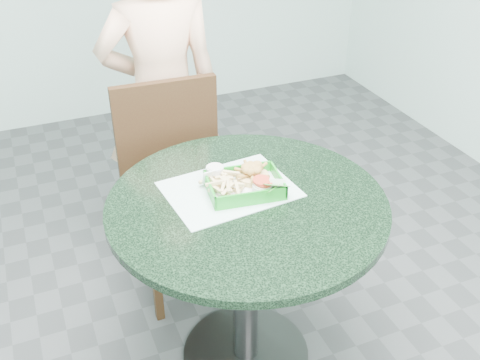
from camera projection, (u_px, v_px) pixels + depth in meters
name	position (u px, v px, depth m)	size (l,w,h in m)	color
floor	(246.00, 354.00, 2.32)	(4.00, 5.00, 0.02)	#303335
cafe_table	(247.00, 244.00, 2.00)	(0.96, 0.96, 0.75)	#373737
dining_chair	(177.00, 174.00, 2.49)	(0.46, 0.46, 0.93)	#532B1D
diner_person	(162.00, 93.00, 2.58)	(0.59, 0.38, 1.61)	#EBB491
placemat	(229.00, 194.00, 1.97)	(0.43, 0.33, 0.00)	silver
food_basket	(244.00, 192.00, 1.95)	(0.25, 0.18, 0.05)	#148F1F
crab_sandwich	(250.00, 175.00, 1.98)	(0.12, 0.12, 0.07)	tan
fries_pile	(224.00, 188.00, 1.93)	(0.12, 0.13, 0.05)	#D4BA7D
sauce_ramekin	(213.00, 177.00, 1.97)	(0.06, 0.06, 0.04)	silver
garnish_cup	(266.00, 189.00, 1.93)	(0.11, 0.10, 0.04)	silver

